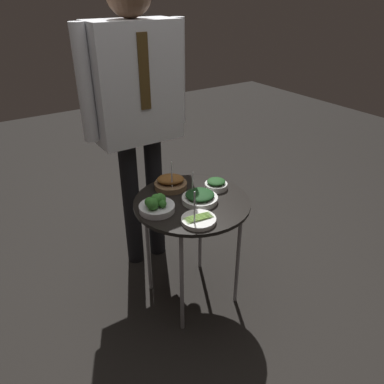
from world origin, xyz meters
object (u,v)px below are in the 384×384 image
Objects in this scene: bowl_broccoli_back_left at (157,205)px; waiter_figure at (136,98)px; serving_cart at (192,210)px; bowl_spinach_center at (216,184)px; bowl_asparagus_far_rim at (199,220)px; bowl_spinach_mid_left at (200,197)px; bowl_roast_mid_right at (171,183)px.

bowl_broccoli_back_left is 0.10× the size of waiter_figure.
bowl_spinach_center reaches higher than serving_cart.
bowl_asparagus_far_rim is (-0.26, -0.22, -0.01)m from bowl_spinach_center.
bowl_spinach_mid_left is 0.64m from waiter_figure.
waiter_figure is (-0.03, 0.29, 0.39)m from bowl_roast_mid_right.
bowl_asparagus_far_rim reaches higher than bowl_spinach_mid_left.
waiter_figure is at bearing 72.06° from bowl_broccoli_back_left.
bowl_roast_mid_right is (-0.02, 0.18, 0.08)m from serving_cart.
bowl_spinach_center is 0.67× the size of bowl_spinach_mid_left.
bowl_spinach_center is 0.07× the size of waiter_figure.
bowl_spinach_mid_left is at bearing -45.07° from serving_cart.
waiter_figure is at bearing 98.33° from bowl_spinach_mid_left.
serving_cart is 0.38× the size of waiter_figure.
bowl_spinach_mid_left is 0.21m from bowl_roast_mid_right.
bowl_spinach_center is (0.18, 0.04, 0.08)m from serving_cart.
bowl_asparagus_far_rim reaches higher than bowl_spinach_center.
bowl_spinach_center is 0.63m from waiter_figure.
waiter_figure is (-0.05, 0.47, 0.47)m from serving_cart.
bowl_spinach_center is at bearing 4.43° from bowl_broccoli_back_left.
serving_cart is 5.22× the size of bowl_spinach_center.
bowl_asparagus_far_rim is at bearing -93.21° from waiter_figure.
serving_cart is 3.54× the size of bowl_roast_mid_right.
bowl_spinach_mid_left reaches higher than bowl_broccoli_back_left.
bowl_spinach_center is 0.70× the size of bowl_broccoli_back_left.
bowl_broccoli_back_left reaches higher than bowl_spinach_center.
bowl_broccoli_back_left is at bearing -107.94° from waiter_figure.
waiter_figure reaches higher than bowl_spinach_center.
waiter_figure reaches higher than bowl_roast_mid_right.
bowl_roast_mid_right is at bearing 79.80° from bowl_asparagus_far_rim.
bowl_spinach_mid_left is 1.00× the size of bowl_asparagus_far_rim.
waiter_figure reaches higher than bowl_asparagus_far_rim.
bowl_broccoli_back_left is at bearing 177.19° from serving_cart.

